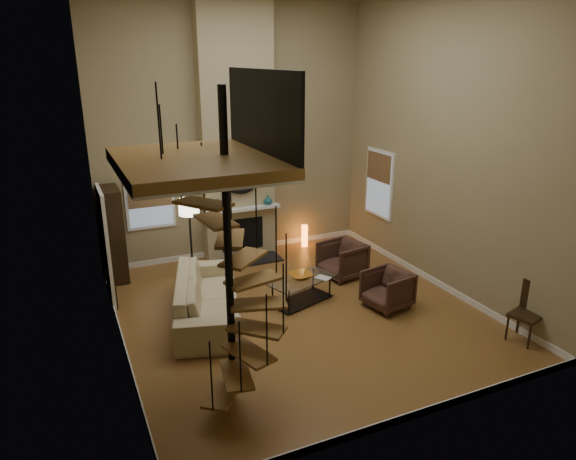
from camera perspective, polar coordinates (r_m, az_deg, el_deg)
name	(u,v)px	position (r m, az deg, el deg)	size (l,w,h in m)	color
ground	(297,311)	(9.36, 1.02, -8.90)	(6.00, 6.50, 0.01)	#A16F33
back_wall	(234,133)	(11.44, -5.99, 10.60)	(6.00, 0.02, 5.50)	#978961
front_wall	(427,209)	(5.77, 15.10, 2.23)	(6.00, 0.02, 5.50)	#978961
left_wall	(104,175)	(7.69, -19.63, 5.77)	(0.02, 6.50, 5.50)	#978961
right_wall	(445,146)	(10.10, 16.89, 8.87)	(0.02, 6.50, 5.50)	#978961
baseboard_back	(238,249)	(12.09, -5.55, -2.13)	(6.00, 0.02, 0.12)	white
baseboard_front	(408,417)	(7.00, 13.12, -19.39)	(6.00, 0.02, 0.12)	white
baseboard_left	(124,344)	(8.64, -17.62, -11.86)	(0.02, 6.50, 0.12)	white
baseboard_right	(432,279)	(10.84, 15.53, -5.27)	(0.02, 6.50, 0.12)	white
chimney_breast	(237,134)	(11.26, -5.67, 10.49)	(1.60, 0.38, 5.50)	tan
hearth	(248,261)	(11.52, -4.46, -3.39)	(1.50, 0.60, 0.04)	black
firebox	(243,234)	(11.59, -5.01, -0.47)	(0.95, 0.02, 0.72)	black
mantel	(243,209)	(11.34, -4.96, 2.28)	(1.70, 0.18, 0.06)	white
mirror_frame	(241,173)	(11.20, -5.18, 6.29)	(0.94, 0.94, 0.10)	black
mirror_disc	(241,173)	(11.21, -5.19, 6.30)	(0.80, 0.80, 0.01)	white
vase_left	(218,205)	(11.17, -7.71, 2.76)	(0.24, 0.24, 0.25)	black
vase_right	(268,200)	(11.54, -2.23, 3.33)	(0.20, 0.20, 0.21)	#1B575F
window_back	(149,193)	(11.18, -15.03, 3.99)	(1.02, 0.06, 1.52)	white
window_right	(379,183)	(11.85, 10.01, 5.17)	(0.06, 1.02, 1.52)	white
entry_door	(107,247)	(9.88, -19.33, -1.82)	(0.10, 1.05, 2.16)	white
loft	(204,156)	(6.00, -9.27, 8.01)	(1.70, 2.20, 1.09)	olive
spiral_stair	(230,270)	(6.50, -6.40, -4.45)	(1.47, 1.47, 4.06)	black
hutch	(113,234)	(10.89, -18.75, -0.45)	(0.40, 0.84, 1.88)	black
sofa	(207,296)	(9.09, -8.96, -7.22)	(2.63, 1.03, 0.77)	#CBBC8D
armchair_near	(345,259)	(10.74, 6.29, -3.18)	(0.80, 0.82, 0.75)	#492C21
armchair_far	(390,288)	(9.54, 11.18, -6.32)	(0.73, 0.75, 0.68)	#492C21
coffee_table	(302,287)	(9.57, 1.52, -6.35)	(1.39, 0.99, 0.46)	silver
bowl	(301,276)	(9.52, 1.40, -5.07)	(0.42, 0.42, 0.10)	orange
book	(323,278)	(9.52, 3.83, -5.34)	(0.20, 0.26, 0.03)	gray
floor_lamp	(189,214)	(10.25, -10.82, 1.79)	(0.40, 0.40, 1.71)	black
accent_lamp	(305,236)	(12.35, 1.84, -0.67)	(0.15, 0.15, 0.53)	orange
side_chair	(529,309)	(9.10, 25.02, -7.89)	(0.54, 0.53, 0.95)	black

